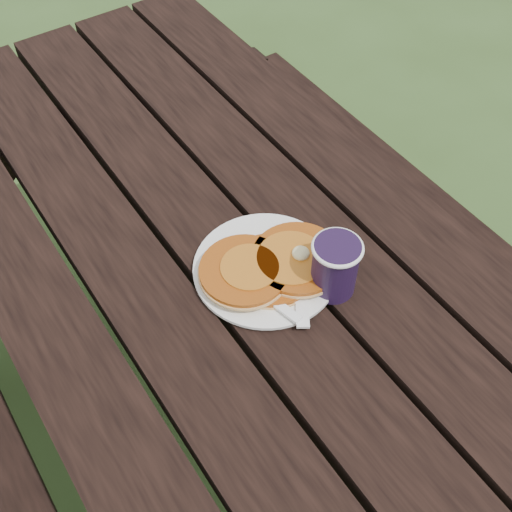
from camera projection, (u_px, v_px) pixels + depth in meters
ground at (258, 467)px, 1.61m from camera, size 60.00×60.00×0.00m
picnic_table at (258, 400)px, 1.32m from camera, size 1.36×1.80×0.75m
plate at (266, 269)px, 1.05m from camera, size 0.28×0.28×0.01m
pancake_stack at (273, 266)px, 1.03m from camera, size 0.23×0.17×0.04m
knife at (300, 280)px, 1.03m from camera, size 0.12×0.16×0.00m
fork at (273, 300)px, 0.99m from camera, size 0.07×0.16×0.01m
coffee_cup at (335, 264)px, 0.99m from camera, size 0.08×0.08×0.10m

